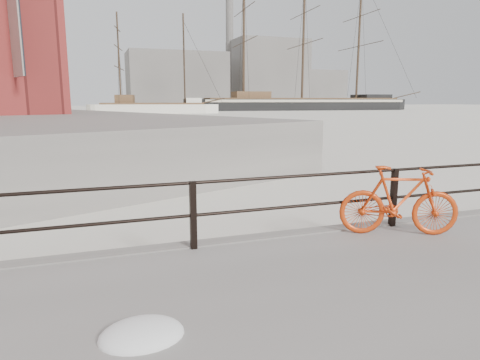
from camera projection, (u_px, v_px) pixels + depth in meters
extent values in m
imported|color=red|center=(399.00, 201.00, 6.82)|extent=(1.82, 1.00, 1.12)
ellipsoid|color=white|center=(141.00, 322.00, 3.91)|extent=(0.79, 0.62, 0.28)
cube|color=gray|center=(177.00, 80.00, 143.49)|extent=(32.00, 18.00, 18.00)
cube|color=gray|center=(267.00, 74.00, 158.90)|extent=(26.00, 20.00, 24.00)
cube|color=gray|center=(315.00, 89.00, 171.90)|extent=(20.00, 16.00, 14.00)
cylinder|color=gray|center=(230.00, 46.00, 157.50)|extent=(2.80, 2.80, 44.00)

